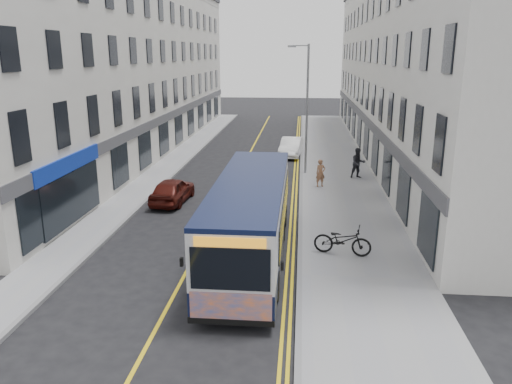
% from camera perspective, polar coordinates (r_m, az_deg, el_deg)
% --- Properties ---
extents(ground, '(140.00, 140.00, 0.00)m').
position_cam_1_polar(ground, '(19.05, -7.21, -7.64)').
color(ground, black).
rests_on(ground, ground).
extents(pavement_east, '(4.50, 64.00, 0.12)m').
position_cam_1_polar(pavement_east, '(30.09, 9.47, 1.13)').
color(pavement_east, gray).
rests_on(pavement_east, ground).
extents(pavement_west, '(2.00, 64.00, 0.12)m').
position_cam_1_polar(pavement_west, '(31.30, -11.53, 1.59)').
color(pavement_west, gray).
rests_on(pavement_west, ground).
extents(kerb_east, '(0.18, 64.00, 0.13)m').
position_cam_1_polar(kerb_east, '(30.00, 5.18, 1.25)').
color(kerb_east, slate).
rests_on(kerb_east, ground).
extents(kerb_west, '(0.18, 64.00, 0.13)m').
position_cam_1_polar(kerb_west, '(31.03, -9.76, 1.57)').
color(kerb_west, slate).
rests_on(kerb_west, ground).
extents(road_centre_line, '(0.12, 64.00, 0.01)m').
position_cam_1_polar(road_centre_line, '(30.27, -2.42, 1.31)').
color(road_centre_line, yellow).
rests_on(road_centre_line, ground).
extents(road_dbl_yellow_inner, '(0.10, 64.00, 0.01)m').
position_cam_1_polar(road_dbl_yellow_inner, '(30.01, 4.32, 1.16)').
color(road_dbl_yellow_inner, yellow).
rests_on(road_dbl_yellow_inner, ground).
extents(road_dbl_yellow_outer, '(0.10, 64.00, 0.01)m').
position_cam_1_polar(road_dbl_yellow_outer, '(30.01, 4.70, 1.15)').
color(road_dbl_yellow_outer, yellow).
rests_on(road_dbl_yellow_outer, ground).
extents(terrace_east, '(6.00, 46.00, 13.00)m').
position_cam_1_polar(terrace_east, '(38.82, 16.94, 13.53)').
color(terrace_east, silver).
rests_on(terrace_east, ground).
extents(terrace_west, '(6.00, 46.00, 13.00)m').
position_cam_1_polar(terrace_west, '(40.21, -13.95, 13.79)').
color(terrace_west, silver).
rests_on(terrace_west, ground).
extents(streetlamp, '(1.32, 0.18, 8.00)m').
position_cam_1_polar(streetlamp, '(31.22, 5.71, 9.86)').
color(streetlamp, gray).
rests_on(streetlamp, ground).
extents(city_bus, '(2.47, 10.57, 3.07)m').
position_cam_1_polar(city_bus, '(18.36, -0.64, -2.81)').
color(city_bus, black).
rests_on(city_bus, ground).
extents(bicycle, '(2.27, 1.18, 1.14)m').
position_cam_1_polar(bicycle, '(19.12, 9.86, -5.44)').
color(bicycle, black).
rests_on(bicycle, pavement_east).
extents(pedestrian_near, '(0.66, 0.55, 1.56)m').
position_cam_1_polar(pedestrian_near, '(28.53, 7.39, 2.16)').
color(pedestrian_near, '#8E5F40').
rests_on(pedestrian_near, pavement_east).
extents(pedestrian_far, '(1.05, 0.91, 1.84)m').
position_cam_1_polar(pedestrian_far, '(30.84, 11.59, 3.25)').
color(pedestrian_far, black).
rests_on(pedestrian_far, pavement_east).
extents(car_white, '(1.83, 4.25, 1.36)m').
position_cam_1_polar(car_white, '(37.51, 4.03, 5.15)').
color(car_white, white).
rests_on(car_white, ground).
extents(car_maroon, '(1.79, 3.92, 1.31)m').
position_cam_1_polar(car_maroon, '(26.04, -9.54, 0.20)').
color(car_maroon, '#45110B').
rests_on(car_maroon, ground).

